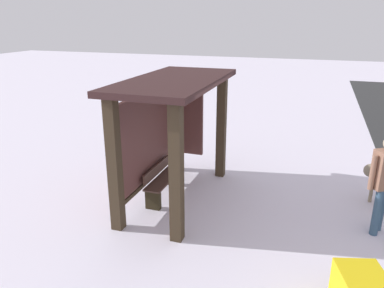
{
  "coord_description": "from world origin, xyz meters",
  "views": [
    {
      "loc": [
        -6.67,
        -2.61,
        3.64
      ],
      "look_at": [
        -0.09,
        -0.37,
        1.28
      ],
      "focal_mm": 34.79,
      "sensor_mm": 36.0,
      "label": 1
    }
  ],
  "objects": [
    {
      "name": "bench_left_inside",
      "position": [
        0.0,
        0.3,
        0.34
      ],
      "size": [
        1.39,
        0.36,
        0.71
      ],
      "color": "#4A332B",
      "rests_on": "ground"
    },
    {
      "name": "dog",
      "position": [
        1.04,
        -4.06,
        0.52
      ],
      "size": [
        1.01,
        0.75,
        0.74
      ],
      "color": "gray",
      "rests_on": "ground"
    },
    {
      "name": "ground_plane",
      "position": [
        0.0,
        0.0,
        0.0
      ],
      "size": [
        60.0,
        60.0,
        0.0
      ],
      "primitive_type": "plane",
      "color": "silver"
    },
    {
      "name": "bus_shelter",
      "position": [
        0.09,
        0.16,
        1.79
      ],
      "size": [
        3.42,
        1.64,
        2.54
      ],
      "color": "#372A1C",
      "rests_on": "ground"
    }
  ]
}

